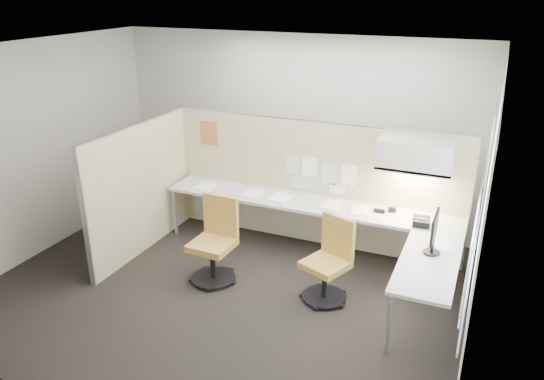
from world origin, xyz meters
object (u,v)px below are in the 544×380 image
at_px(chair_left, 215,243).
at_px(desk, 328,219).
at_px(monitor, 434,231).
at_px(chair_right, 329,263).
at_px(phone, 421,222).

bearing_deg(chair_left, desk, 42.13).
distance_m(desk, monitor, 1.58).
xyz_separation_m(desk, chair_left, (-1.14, -0.96, -0.12)).
xyz_separation_m(chair_left, chair_right, (1.42, 0.13, -0.03)).
xyz_separation_m(desk, phone, (1.15, -0.00, 0.18)).
height_order(monitor, phone, monitor).
bearing_deg(chair_left, phone, 24.62).
height_order(chair_right, monitor, monitor).
bearing_deg(phone, chair_left, -162.87).
bearing_deg(chair_right, desk, 129.99).
relative_size(desk, chair_left, 3.84).
bearing_deg(desk, monitor, -26.20).
xyz_separation_m(desk, chair_right, (0.28, -0.83, -0.15)).
relative_size(chair_left, phone, 4.63).
height_order(desk, chair_left, chair_left).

